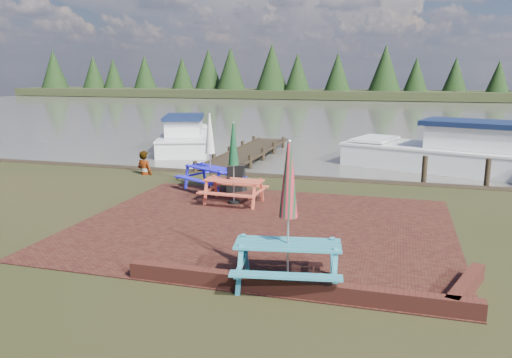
{
  "coord_description": "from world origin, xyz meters",
  "views": [
    {
      "loc": [
        3.06,
        -10.27,
        3.69
      ],
      "look_at": [
        -0.41,
        1.83,
        1.0
      ],
      "focal_mm": 35.0,
      "sensor_mm": 36.0,
      "label": 1
    }
  ],
  "objects_px": {
    "jetty": "(248,153)",
    "boat_near": "(452,154)",
    "boat_jetty": "(186,138)",
    "person": "(144,151)",
    "picnic_table_red": "(234,176)",
    "chalkboard": "(236,178)",
    "picnic_table_blue": "(210,164)",
    "picnic_table_teal": "(288,236)"
  },
  "relations": [
    {
      "from": "boat_jetty",
      "to": "person",
      "type": "bearing_deg",
      "value": -97.44
    },
    {
      "from": "jetty",
      "to": "boat_jetty",
      "type": "xyz_separation_m",
      "value": [
        -3.9,
        1.86,
        0.28
      ]
    },
    {
      "from": "chalkboard",
      "to": "picnic_table_teal",
      "type": "bearing_deg",
      "value": -104.36
    },
    {
      "from": "picnic_table_blue",
      "to": "person",
      "type": "xyz_separation_m",
      "value": [
        -3.25,
        1.67,
        0.03
      ]
    },
    {
      "from": "picnic_table_red",
      "to": "jetty",
      "type": "bearing_deg",
      "value": 106.96
    },
    {
      "from": "picnic_table_blue",
      "to": "boat_near",
      "type": "height_order",
      "value": "picnic_table_blue"
    },
    {
      "from": "boat_near",
      "to": "person",
      "type": "bearing_deg",
      "value": 132.44
    },
    {
      "from": "chalkboard",
      "to": "person",
      "type": "relative_size",
      "value": 0.5
    },
    {
      "from": "chalkboard",
      "to": "boat_near",
      "type": "bearing_deg",
      "value": 4.44
    },
    {
      "from": "picnic_table_teal",
      "to": "jetty",
      "type": "bearing_deg",
      "value": 100.15
    },
    {
      "from": "person",
      "to": "picnic_table_teal",
      "type": "bearing_deg",
      "value": 144.52
    },
    {
      "from": "jetty",
      "to": "picnic_table_blue",
      "type": "bearing_deg",
      "value": -82.84
    },
    {
      "from": "picnic_table_blue",
      "to": "boat_jetty",
      "type": "bearing_deg",
      "value": 146.32
    },
    {
      "from": "picnic_table_red",
      "to": "boat_near",
      "type": "distance_m",
      "value": 10.45
    },
    {
      "from": "picnic_table_blue",
      "to": "boat_near",
      "type": "relative_size",
      "value": 0.28
    },
    {
      "from": "person",
      "to": "picnic_table_red",
      "type": "bearing_deg",
      "value": 158.66
    },
    {
      "from": "picnic_table_teal",
      "to": "boat_jetty",
      "type": "xyz_separation_m",
      "value": [
        -8.71,
        15.3,
        -0.5
      ]
    },
    {
      "from": "picnic_table_teal",
      "to": "boat_near",
      "type": "height_order",
      "value": "picnic_table_teal"
    },
    {
      "from": "chalkboard",
      "to": "boat_jetty",
      "type": "distance_m",
      "value": 10.59
    },
    {
      "from": "picnic_table_blue",
      "to": "picnic_table_red",
      "type": "bearing_deg",
      "value": -20.51
    },
    {
      "from": "picnic_table_blue",
      "to": "boat_near",
      "type": "xyz_separation_m",
      "value": [
        7.84,
        6.69,
        -0.38
      ]
    },
    {
      "from": "picnic_table_teal",
      "to": "person",
      "type": "height_order",
      "value": "picnic_table_teal"
    },
    {
      "from": "jetty",
      "to": "boat_near",
      "type": "distance_m",
      "value": 8.73
    },
    {
      "from": "picnic_table_teal",
      "to": "picnic_table_blue",
      "type": "distance_m",
      "value": 7.57
    },
    {
      "from": "picnic_table_red",
      "to": "boat_near",
      "type": "bearing_deg",
      "value": 53.61
    },
    {
      "from": "picnic_table_teal",
      "to": "boat_jetty",
      "type": "height_order",
      "value": "picnic_table_teal"
    },
    {
      "from": "chalkboard",
      "to": "boat_jetty",
      "type": "relative_size",
      "value": 0.12
    },
    {
      "from": "boat_jetty",
      "to": "person",
      "type": "distance_m",
      "value": 7.34
    },
    {
      "from": "picnic_table_blue",
      "to": "jetty",
      "type": "relative_size",
      "value": 0.27
    },
    {
      "from": "picnic_table_teal",
      "to": "jetty",
      "type": "relative_size",
      "value": 0.28
    },
    {
      "from": "picnic_table_red",
      "to": "boat_jetty",
      "type": "height_order",
      "value": "picnic_table_red"
    },
    {
      "from": "picnic_table_teal",
      "to": "chalkboard",
      "type": "relative_size",
      "value": 2.91
    },
    {
      "from": "boat_near",
      "to": "person",
      "type": "xyz_separation_m",
      "value": [
        -11.09,
        -5.02,
        0.41
      ]
    },
    {
      "from": "picnic_table_blue",
      "to": "chalkboard",
      "type": "height_order",
      "value": "picnic_table_blue"
    },
    {
      "from": "chalkboard",
      "to": "picnic_table_blue",
      "type": "bearing_deg",
      "value": 132.93
    },
    {
      "from": "picnic_table_red",
      "to": "picnic_table_blue",
      "type": "bearing_deg",
      "value": 134.27
    },
    {
      "from": "picnic_table_red",
      "to": "boat_near",
      "type": "height_order",
      "value": "picnic_table_red"
    },
    {
      "from": "jetty",
      "to": "boat_jetty",
      "type": "height_order",
      "value": "boat_jetty"
    },
    {
      "from": "boat_near",
      "to": "jetty",
      "type": "bearing_deg",
      "value": 106.18
    },
    {
      "from": "picnic_table_teal",
      "to": "person",
      "type": "relative_size",
      "value": 1.46
    },
    {
      "from": "picnic_table_teal",
      "to": "boat_near",
      "type": "xyz_separation_m",
      "value": [
        3.9,
        13.15,
        -0.43
      ]
    },
    {
      "from": "chalkboard",
      "to": "boat_near",
      "type": "xyz_separation_m",
      "value": [
        6.94,
        6.8,
        0.01
      ]
    }
  ]
}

